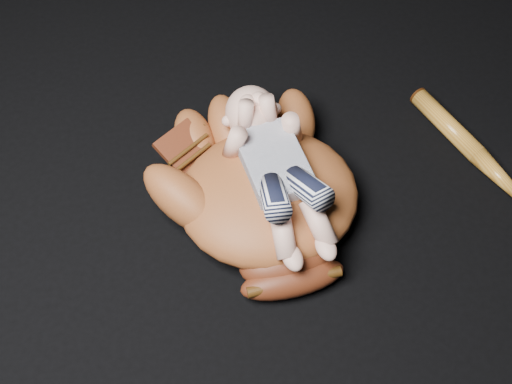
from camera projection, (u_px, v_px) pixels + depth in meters
baseball_glove at (268, 190)px, 1.26m from camera, size 0.51×0.56×0.16m
newborn_baby at (280, 172)px, 1.21m from camera, size 0.26×0.43×0.16m
baseball_bat at (486, 163)px, 1.37m from camera, size 0.22×0.44×0.04m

